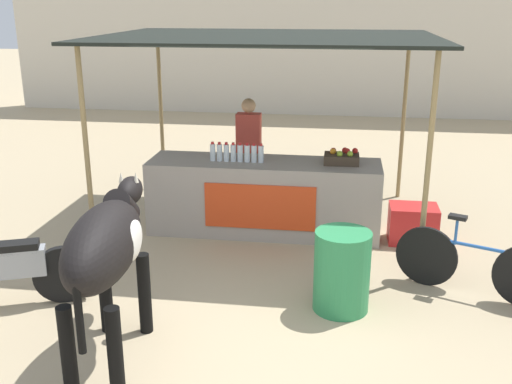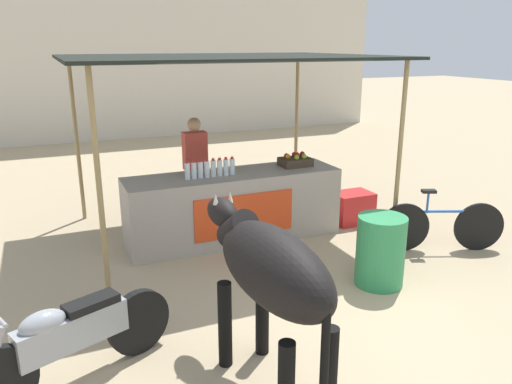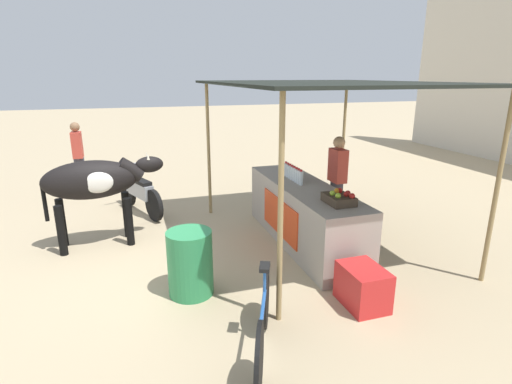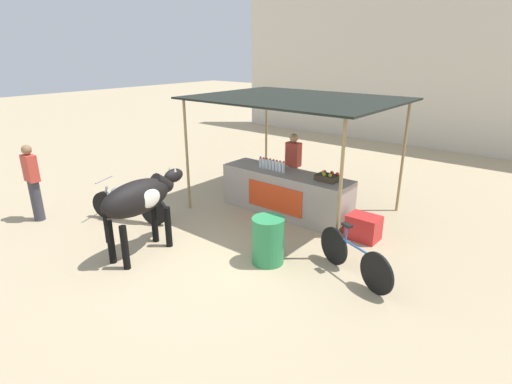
% 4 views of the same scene
% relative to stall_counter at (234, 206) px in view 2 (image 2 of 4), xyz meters
% --- Properties ---
extents(ground_plane, '(60.00, 60.00, 0.00)m').
position_rel_stall_counter_xyz_m(ground_plane, '(0.00, -2.20, -0.48)').
color(ground_plane, tan).
extents(building_wall_far, '(16.00, 0.50, 5.70)m').
position_rel_stall_counter_xyz_m(building_wall_far, '(0.00, 8.72, 2.37)').
color(building_wall_far, beige).
rests_on(building_wall_far, ground).
extents(stall_counter, '(3.00, 0.82, 0.96)m').
position_rel_stall_counter_xyz_m(stall_counter, '(0.00, 0.00, 0.00)').
color(stall_counter, '#9E9389').
rests_on(stall_counter, ground).
extents(stall_awning, '(4.20, 3.20, 2.53)m').
position_rel_stall_counter_xyz_m(stall_awning, '(0.00, 0.30, 1.95)').
color(stall_awning, black).
rests_on(stall_awning, ground).
extents(water_bottle_row, '(0.70, 0.07, 0.25)m').
position_rel_stall_counter_xyz_m(water_bottle_row, '(-0.35, -0.05, 0.59)').
color(water_bottle_row, silver).
rests_on(water_bottle_row, stall_counter).
extents(fruit_crate, '(0.44, 0.32, 0.18)m').
position_rel_stall_counter_xyz_m(fruit_crate, '(0.99, 0.06, 0.55)').
color(fruit_crate, '#3F3326').
rests_on(fruit_crate, stall_counter).
extents(vendor_behind_counter, '(0.34, 0.22, 1.65)m').
position_rel_stall_counter_xyz_m(vendor_behind_counter, '(-0.32, 0.75, 0.37)').
color(vendor_behind_counter, '#383842').
rests_on(vendor_behind_counter, ground).
extents(cooler_box, '(0.60, 0.44, 0.48)m').
position_rel_stall_counter_xyz_m(cooler_box, '(1.92, -0.10, -0.24)').
color(cooler_box, red).
rests_on(cooler_box, ground).
extents(water_barrel, '(0.55, 0.55, 0.82)m').
position_rel_stall_counter_xyz_m(water_barrel, '(1.03, -1.98, -0.07)').
color(water_barrel, '#2D8C51').
rests_on(water_barrel, ground).
extents(cow, '(0.65, 1.84, 1.44)m').
position_rel_stall_counter_xyz_m(cow, '(-0.89, -3.11, 0.55)').
color(cow, black).
rests_on(cow, ground).
extents(motorcycle_parked, '(1.70, 0.84, 0.90)m').
position_rel_stall_counter_xyz_m(motorcycle_parked, '(-2.34, -2.45, -0.05)').
color(motorcycle_parked, black).
rests_on(motorcycle_parked, ground).
extents(bicycle_leaning, '(1.55, 0.67, 0.85)m').
position_rel_stall_counter_xyz_m(bicycle_leaning, '(2.39, -1.49, -0.13)').
color(bicycle_leaning, black).
rests_on(bicycle_leaning, ground).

